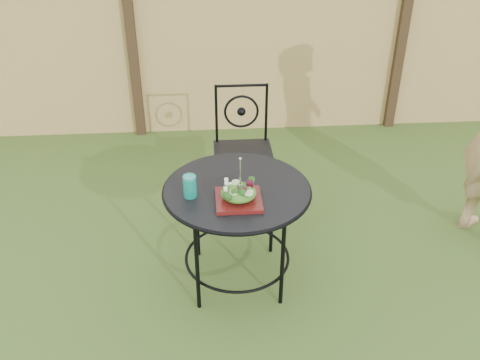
# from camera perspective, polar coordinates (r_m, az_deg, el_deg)

# --- Properties ---
(ground) EXTENTS (60.00, 60.00, 0.00)m
(ground) POSITION_cam_1_polar(r_m,az_deg,el_deg) (3.85, 6.53, -8.80)
(ground) COLOR #274616
(ground) RESTS_ON ground
(fence) EXTENTS (8.00, 0.12, 1.90)m
(fence) POSITION_cam_1_polar(r_m,az_deg,el_deg) (5.33, 3.05, 14.85)
(fence) COLOR #E2BF6F
(fence) RESTS_ON ground
(patio_table) EXTENTS (0.92, 0.92, 0.72)m
(patio_table) POSITION_cam_1_polar(r_m,az_deg,el_deg) (3.36, -0.32, -2.85)
(patio_table) COLOR black
(patio_table) RESTS_ON ground
(patio_chair) EXTENTS (0.46, 0.46, 0.95)m
(patio_chair) POSITION_cam_1_polar(r_m,az_deg,el_deg) (4.24, 0.30, 3.79)
(patio_chair) COLOR black
(patio_chair) RESTS_ON ground
(salad_plate) EXTENTS (0.27, 0.27, 0.02)m
(salad_plate) POSITION_cam_1_polar(r_m,az_deg,el_deg) (3.15, -0.15, -2.13)
(salad_plate) COLOR #3E080E
(salad_plate) RESTS_ON patio_table
(salad) EXTENTS (0.21, 0.21, 0.08)m
(salad) POSITION_cam_1_polar(r_m,az_deg,el_deg) (3.12, -0.16, -1.34)
(salad) COLOR #235614
(salad) RESTS_ON salad_plate
(fork) EXTENTS (0.01, 0.01, 0.18)m
(fork) POSITION_cam_1_polar(r_m,az_deg,el_deg) (3.05, 0.03, 0.71)
(fork) COLOR silver
(fork) RESTS_ON salad
(drinking_glass) EXTENTS (0.08, 0.08, 0.14)m
(drinking_glass) POSITION_cam_1_polar(r_m,az_deg,el_deg) (3.18, -5.38, -0.67)
(drinking_glass) COLOR #0C9477
(drinking_glass) RESTS_ON patio_table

